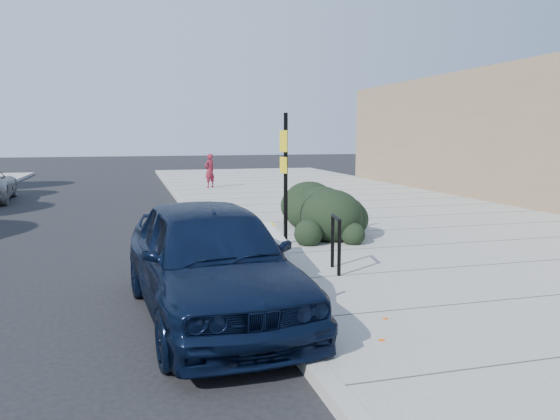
{
  "coord_description": "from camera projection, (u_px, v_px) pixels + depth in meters",
  "views": [
    {
      "loc": [
        -1.89,
        -8.78,
        2.63
      ],
      "look_at": [
        1.26,
        2.54,
        1.0
      ],
      "focal_mm": 35.0,
      "sensor_mm": 36.0,
      "label": 1
    }
  ],
  "objects": [
    {
      "name": "curb_near",
      "position": [
        207.0,
        234.0,
        14.0
      ],
      "size": [
        0.22,
        50.0,
        0.17
      ],
      "primitive_type": "cube",
      "color": "#9E9E99",
      "rests_on": "ground"
    },
    {
      "name": "hedge",
      "position": [
        320.0,
        205.0,
        13.98
      ],
      "size": [
        1.86,
        3.7,
        1.38
      ],
      "primitive_type": "ellipsoid",
      "rotation": [
        0.0,
        0.0,
        -0.0
      ],
      "color": "black",
      "rests_on": "sidewalk_near"
    },
    {
      "name": "sidewalk_near",
      "position": [
        404.0,
        225.0,
        15.49
      ],
      "size": [
        11.2,
        50.0,
        0.15
      ],
      "primitive_type": "cube",
      "color": "gray",
      "rests_on": "ground"
    },
    {
      "name": "bike_rack",
      "position": [
        336.0,
        238.0,
        9.89
      ],
      "size": [
        0.18,
        0.69,
        1.02
      ],
      "rotation": [
        0.0,
        0.0,
        -0.18
      ],
      "color": "black",
      "rests_on": "sidewalk_near"
    },
    {
      "name": "bench",
      "position": [
        268.0,
        239.0,
        10.26
      ],
      "size": [
        0.75,
        2.27,
        0.67
      ],
      "rotation": [
        0.0,
        0.0,
        -0.13
      ],
      "color": "gray",
      "rests_on": "sidewalk_near"
    },
    {
      "name": "pedestrian",
      "position": [
        210.0,
        171.0,
        25.54
      ],
      "size": [
        0.69,
        0.65,
        1.59
      ],
      "primitive_type": "imported",
      "rotation": [
        0.0,
        0.0,
        3.78
      ],
      "color": "maroon",
      "rests_on": "sidewalk_near"
    },
    {
      "name": "sedan_navy",
      "position": [
        211.0,
        259.0,
        7.83
      ],
      "size": [
        2.44,
        5.18,
        1.71
      ],
      "primitive_type": "imported",
      "rotation": [
        0.0,
        0.0,
        0.09
      ],
      "color": "black",
      "rests_on": "ground"
    },
    {
      "name": "ground",
      "position": [
        249.0,
        291.0,
        9.24
      ],
      "size": [
        120.0,
        120.0,
        0.0
      ],
      "primitive_type": "plane",
      "color": "black",
      "rests_on": "ground"
    },
    {
      "name": "sign_post",
      "position": [
        285.0,
        171.0,
        12.27
      ],
      "size": [
        0.14,
        0.34,
        2.96
      ],
      "rotation": [
        0.0,
        0.0,
        0.2
      ],
      "color": "black",
      "rests_on": "sidewalk_near"
    }
  ]
}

